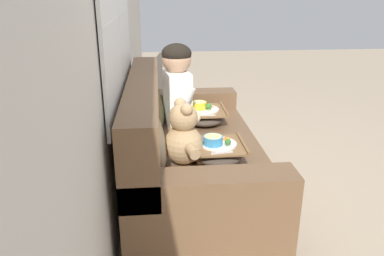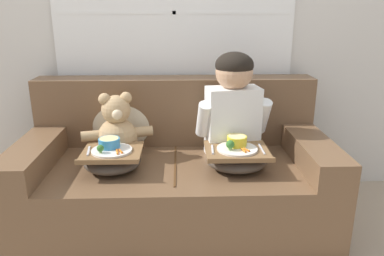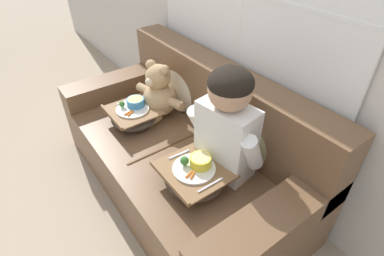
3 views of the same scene
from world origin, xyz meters
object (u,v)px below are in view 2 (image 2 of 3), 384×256
Objects in this scene: throw_pillow_behind_child at (229,119)px; throw_pillow_behind_teddy at (121,120)px; couch at (176,172)px; teddy_bear at (117,130)px; lap_tray_teddy at (112,159)px; child_figure at (233,100)px; lap_tray_child at (237,157)px.

throw_pillow_behind_teddy reaches higher than throw_pillow_behind_child.
couch is 4.40× the size of throw_pillow_behind_teddy.
throw_pillow_behind_child is 0.91× the size of teddy_bear.
throw_pillow_behind_teddy is at bearing 180.00° from throw_pillow_behind_child.
throw_pillow_behind_teddy reaches higher than lap_tray_teddy.
lap_tray_teddy is at bearing -151.35° from throw_pillow_behind_child.
child_figure reaches higher than teddy_bear.
throw_pillow_behind_child is 0.62× the size of child_figure.
lap_tray_child is (0.76, -0.41, -0.12)m from throw_pillow_behind_teddy.
child_figure is 0.85m from lap_tray_teddy.
couch reaches higher than lap_tray_teddy.
couch is at bearing -4.48° from teddy_bear.
lap_tray_child is (0.75, -0.22, -0.11)m from teddy_bear.
teddy_bear is at bearing -165.81° from throw_pillow_behind_child.
couch is at bearing 152.85° from lap_tray_child.
teddy_bear reaches higher than throw_pillow_behind_teddy.
throw_pillow_behind_child is at bearing 28.65° from lap_tray_teddy.
throw_pillow_behind_child is 0.87m from lap_tray_teddy.
teddy_bear is (-0.38, 0.03, 0.29)m from couch.
throw_pillow_behind_child reaches higher than lap_tray_teddy.
lap_tray_child is (0.38, -0.19, 0.18)m from couch.
lap_tray_teddy is (-0.76, 0.00, 0.00)m from lap_tray_child.
child_figure is at bearing 16.73° from lap_tray_teddy.
child_figure is 1.93× the size of lap_tray_teddy.
couch is 0.62m from child_figure.
couch reaches higher than lap_tray_child.
couch is 0.46m from lap_tray_teddy.
child_figure is at bearing -13.83° from throw_pillow_behind_teddy.
teddy_bear is at bearing 89.22° from lap_tray_teddy.
throw_pillow_behind_child is at bearing 30.23° from couch.
throw_pillow_behind_child is at bearing 0.00° from throw_pillow_behind_teddy.
couch is at bearing -30.23° from throw_pillow_behind_teddy.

